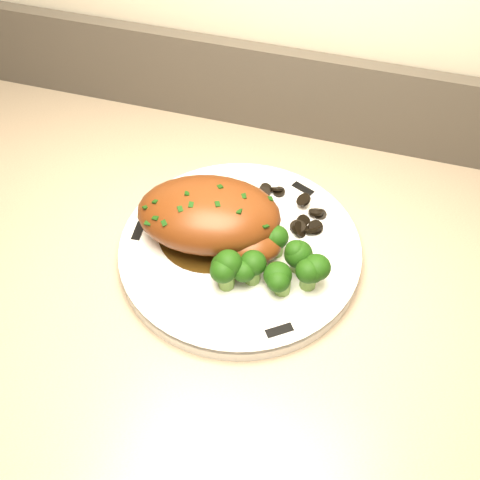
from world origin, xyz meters
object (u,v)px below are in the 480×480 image
(plate, at_px, (240,251))
(broccoli_florets, at_px, (271,261))
(counter, at_px, (106,434))
(chicken_breast, at_px, (213,218))

(plate, distance_m, broccoli_florets, 0.06)
(plate, relative_size, broccoli_florets, 2.50)
(counter, xyz_separation_m, plate, (0.21, 0.08, 0.47))
(chicken_breast, height_order, broccoli_florets, chicken_breast)
(plate, xyz_separation_m, broccoli_florets, (0.04, -0.03, 0.03))
(chicken_breast, bearing_deg, plate, -20.69)
(chicken_breast, distance_m, broccoli_florets, 0.08)
(plate, distance_m, chicken_breast, 0.05)
(chicken_breast, bearing_deg, counter, -164.02)
(plate, bearing_deg, counter, -159.12)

